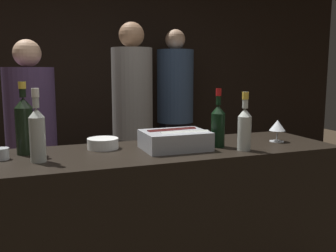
{
  "coord_description": "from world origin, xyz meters",
  "views": [
    {
      "loc": [
        -0.7,
        -1.55,
        1.4
      ],
      "look_at": [
        0.0,
        0.33,
        1.1
      ],
      "focal_mm": 40.0,
      "sensor_mm": 36.0,
      "label": 1
    }
  ],
  "objects": [
    {
      "name": "bowl_white",
      "position": [
        -0.34,
        0.43,
        1.01
      ],
      "size": [
        0.17,
        0.17,
        0.06
      ],
      "color": "white",
      "rests_on": "bar_counter"
    },
    {
      "name": "person_blond_tee",
      "position": [
        0.77,
        2.18,
        1.02
      ],
      "size": [
        0.39,
        0.39,
        1.83
      ],
      "rotation": [
        0.0,
        0.0,
        1.37
      ],
      "color": "black",
      "rests_on": "ground_plane"
    },
    {
      "name": "wall_back_chalkboard",
      "position": [
        0.0,
        2.6,
        1.4
      ],
      "size": [
        6.4,
        0.06,
        2.8
      ],
      "color": "black",
      "rests_on": "ground_plane"
    },
    {
      "name": "white_wine_bottle",
      "position": [
        -0.67,
        0.24,
        1.12
      ],
      "size": [
        0.07,
        0.07,
        0.34
      ],
      "color": "#B2B7AD",
      "rests_on": "bar_counter"
    },
    {
      "name": "champagne_bottle",
      "position": [
        -0.73,
        0.43,
        1.14
      ],
      "size": [
        0.09,
        0.09,
        0.37
      ],
      "color": "black",
      "rests_on": "bar_counter"
    },
    {
      "name": "rose_wine_bottle",
      "position": [
        0.35,
        0.13,
        1.11
      ],
      "size": [
        0.07,
        0.07,
        0.31
      ],
      "color": "#B2B7AD",
      "rests_on": "bar_counter"
    },
    {
      "name": "red_wine_bottle_burgundy",
      "position": [
        0.27,
        0.25,
        1.11
      ],
      "size": [
        0.08,
        0.08,
        0.32
      ],
      "color": "black",
      "rests_on": "bar_counter"
    },
    {
      "name": "wine_glass",
      "position": [
        0.67,
        0.26,
        1.08
      ],
      "size": [
        0.09,
        0.09,
        0.13
      ],
      "color": "silver",
      "rests_on": "bar_counter"
    },
    {
      "name": "person_in_hoodie",
      "position": [
        -0.7,
        1.53,
        0.9
      ],
      "size": [
        0.39,
        0.39,
        1.64
      ],
      "rotation": [
        0.0,
        0.0,
        -1.43
      ],
      "color": "black",
      "rests_on": "ground_plane"
    },
    {
      "name": "person_grey_polo",
      "position": [
        0.12,
        1.51,
        1.01
      ],
      "size": [
        0.34,
        0.34,
        1.8
      ],
      "rotation": [
        0.0,
        0.0,
        -0.04
      ],
      "color": "black",
      "rests_on": "ground_plane"
    },
    {
      "name": "bar_counter",
      "position": [
        0.0,
        0.3,
        0.49
      ],
      "size": [
        1.85,
        0.6,
        0.98
      ],
      "color": "black",
      "rests_on": "ground_plane"
    },
    {
      "name": "candle_votive",
      "position": [
        -0.84,
        0.35,
        1.01
      ],
      "size": [
        0.08,
        0.08,
        0.05
      ],
      "color": "silver",
      "rests_on": "bar_counter"
    },
    {
      "name": "ice_bin_with_bottles",
      "position": [
        0.02,
        0.28,
        1.04
      ],
      "size": [
        0.34,
        0.26,
        0.11
      ],
      "color": "#9EA0A5",
      "rests_on": "bar_counter"
    }
  ]
}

